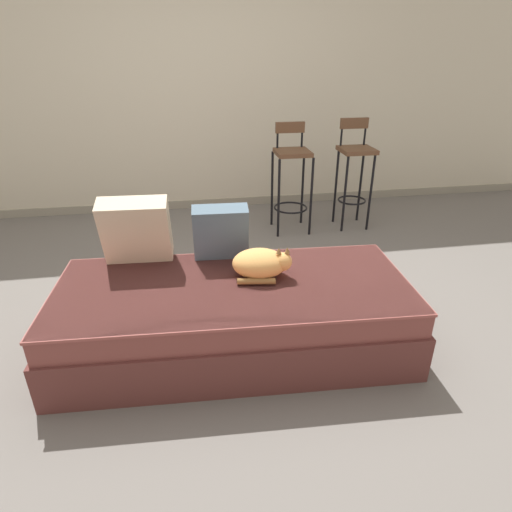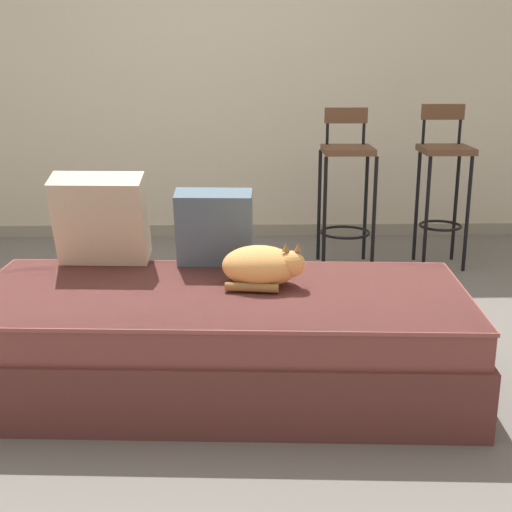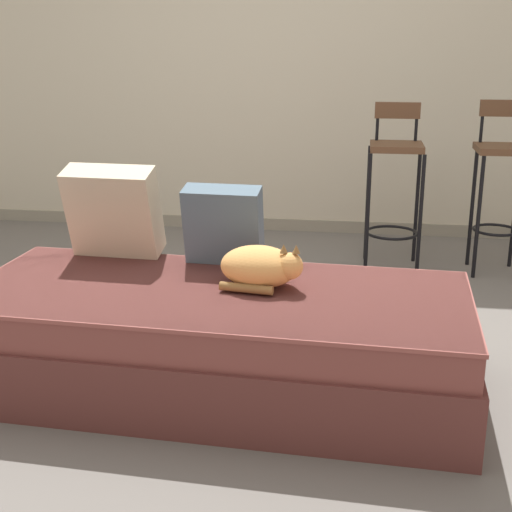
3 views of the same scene
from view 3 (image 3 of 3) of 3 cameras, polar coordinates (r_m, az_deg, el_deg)
The scene contains 9 objects.
ground_plane at distance 3.43m, azimuth -1.77°, elevation -7.36°, with size 16.00×16.00×0.00m, color #66605B.
wall_back_panel at distance 5.36m, azimuth 2.42°, elevation 15.78°, with size 8.00×0.10×2.60m, color beige.
wall_baseboard_trim at distance 5.48m, azimuth 2.20°, elevation 2.53°, with size 8.00×0.02×0.09m, color gray.
couch at distance 2.98m, azimuth -3.15°, elevation -6.60°, with size 2.11×1.00×0.44m.
throw_pillow_corner at distance 3.34m, azimuth -11.31°, elevation 3.52°, with size 0.42×0.27×0.44m.
throw_pillow_middle at distance 3.19m, azimuth -2.63°, elevation 2.52°, with size 0.35×0.21×0.36m.
cat at distance 2.91m, azimuth 0.42°, elevation -0.86°, with size 0.36×0.28×0.20m.
bar_stool_near_window at distance 4.55m, azimuth 11.04°, elevation 6.35°, with size 0.34×0.34×1.04m.
bar_stool_by_doorway at distance 4.62m, azimuth 19.00°, elevation 6.35°, with size 0.32×0.32×1.06m.
Camera 3 is at (0.55, -3.08, 1.42)m, focal length 50.00 mm.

